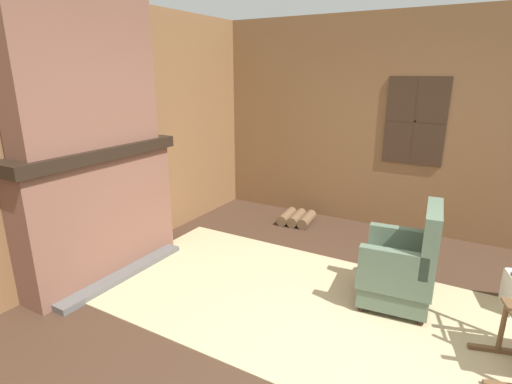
# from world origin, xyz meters

# --- Properties ---
(ground_plane) EXTENTS (14.00, 14.00, 0.00)m
(ground_plane) POSITION_xyz_m (0.00, 0.00, 0.00)
(ground_plane) COLOR #3D281C
(wood_panel_wall_left) EXTENTS (0.06, 5.99, 2.66)m
(wood_panel_wall_left) POSITION_xyz_m (-2.72, 0.00, 1.33)
(wood_panel_wall_left) COLOR brown
(wood_panel_wall_left) RESTS_ON ground
(wood_panel_wall_back) EXTENTS (5.99, 0.09, 2.66)m
(wood_panel_wall_back) POSITION_xyz_m (-0.00, 2.72, 1.33)
(wood_panel_wall_back) COLOR brown
(wood_panel_wall_back) RESTS_ON ground
(fireplace_hearth) EXTENTS (0.55, 1.73, 1.30)m
(fireplace_hearth) POSITION_xyz_m (-2.51, 0.00, 0.64)
(fireplace_hearth) COLOR brown
(fireplace_hearth) RESTS_ON ground
(chimney_breast) EXTENTS (0.30, 1.44, 1.35)m
(chimney_breast) POSITION_xyz_m (-2.52, 0.00, 1.97)
(chimney_breast) COLOR brown
(chimney_breast) RESTS_ON fireplace_hearth
(area_rug) EXTENTS (3.89, 1.95, 0.01)m
(area_rug) POSITION_xyz_m (-0.49, 0.45, 0.01)
(area_rug) COLOR tan
(area_rug) RESTS_ON ground
(armchair) EXTENTS (0.65, 0.67, 0.93)m
(armchair) POSITION_xyz_m (0.20, 0.87, 0.35)
(armchair) COLOR #516651
(armchair) RESTS_ON ground
(firewood_stack) EXTENTS (0.47, 0.47, 0.14)m
(firewood_stack) POSITION_xyz_m (-1.40, 2.23, 0.07)
(firewood_stack) COLOR brown
(firewood_stack) RESTS_ON ground
(oil_lamp_vase) EXTENTS (0.11, 0.11, 0.31)m
(oil_lamp_vase) POSITION_xyz_m (-2.56, -0.27, 1.41)
(oil_lamp_vase) COLOR #B24C42
(oil_lamp_vase) RESTS_ON fireplace_hearth
(storage_case) EXTENTS (0.14, 0.22, 0.15)m
(storage_case) POSITION_xyz_m (-2.56, 0.56, 1.37)
(storage_case) COLOR brown
(storage_case) RESTS_ON fireplace_hearth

